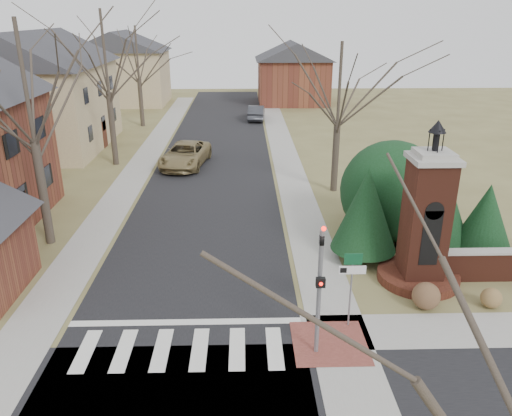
{
  "coord_description": "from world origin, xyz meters",
  "views": [
    {
      "loc": [
        2.06,
        -12.41,
        9.99
      ],
      "look_at": [
        2.54,
        6.0,
        2.8
      ],
      "focal_mm": 35.0,
      "sensor_mm": 36.0,
      "label": 1
    }
  ],
  "objects_px": {
    "sign_post": "(352,275)",
    "distant_car": "(256,113)",
    "traffic_signal_pole": "(320,280)",
    "brick_gate_monument": "(424,231)",
    "pickup_truck": "(185,155)"
  },
  "relations": [
    {
      "from": "sign_post",
      "to": "distant_car",
      "type": "height_order",
      "value": "sign_post"
    },
    {
      "from": "traffic_signal_pole",
      "to": "distant_car",
      "type": "relative_size",
      "value": 1.02
    },
    {
      "from": "sign_post",
      "to": "distant_car",
      "type": "xyz_separation_m",
      "value": [
        -2.19,
        35.67,
        -1.22
      ]
    },
    {
      "from": "traffic_signal_pole",
      "to": "sign_post",
      "type": "relative_size",
      "value": 1.64
    },
    {
      "from": "traffic_signal_pole",
      "to": "brick_gate_monument",
      "type": "bearing_deg",
      "value": 43.24
    },
    {
      "from": "sign_post",
      "to": "traffic_signal_pole",
      "type": "bearing_deg",
      "value": -132.43
    },
    {
      "from": "pickup_truck",
      "to": "sign_post",
      "type": "bearing_deg",
      "value": -59.65
    },
    {
      "from": "sign_post",
      "to": "brick_gate_monument",
      "type": "distance_m",
      "value": 4.55
    },
    {
      "from": "brick_gate_monument",
      "to": "distant_car",
      "type": "height_order",
      "value": "brick_gate_monument"
    },
    {
      "from": "pickup_truck",
      "to": "distant_car",
      "type": "height_order",
      "value": "pickup_truck"
    },
    {
      "from": "traffic_signal_pole",
      "to": "pickup_truck",
      "type": "bearing_deg",
      "value": 106.77
    },
    {
      "from": "pickup_truck",
      "to": "distant_car",
      "type": "relative_size",
      "value": 1.31
    },
    {
      "from": "brick_gate_monument",
      "to": "distant_car",
      "type": "bearing_deg",
      "value": 99.73
    },
    {
      "from": "brick_gate_monument",
      "to": "pickup_truck",
      "type": "xyz_separation_m",
      "value": [
        -11.0,
        16.48,
        -1.36
      ]
    },
    {
      "from": "traffic_signal_pole",
      "to": "sign_post",
      "type": "xyz_separation_m",
      "value": [
        1.29,
        1.41,
        -0.64
      ]
    }
  ]
}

